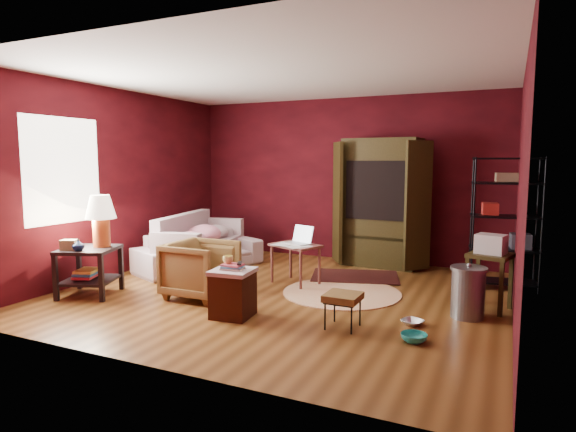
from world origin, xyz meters
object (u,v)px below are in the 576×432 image
hamper (233,292)px  laptop_desk (296,248)px  armchair (201,266)px  sofa (199,245)px  side_table (95,235)px  tv_armoire (381,200)px  wire_shelving (506,217)px

hamper → laptop_desk: bearing=88.3°
laptop_desk → armchair: bearing=-105.7°
laptop_desk → sofa: bearing=-165.7°
armchair → sofa: bearing=35.7°
armchair → laptop_desk: bearing=-36.7°
laptop_desk → side_table: bearing=-123.1°
armchair → laptop_desk: 1.39m
side_table → tv_armoire: 4.37m
armchair → hamper: size_ratio=1.28×
armchair → tv_armoire: size_ratio=0.38×
armchair → wire_shelving: wire_shelving is taller
laptop_desk → tv_armoire: bearing=85.5°
side_table → wire_shelving: bearing=27.6°
wire_shelving → side_table: bearing=-160.6°
sofa → tv_armoire: (2.57, 1.46, 0.69)m
sofa → side_table: 1.85m
side_table → laptop_desk: size_ratio=1.59×
armchair → tv_armoire: tv_armoire is taller
sofa → hamper: sofa is taller
sofa → tv_armoire: size_ratio=0.96×
hamper → tv_armoire: tv_armoire is taller
sofa → side_table: size_ratio=1.56×
laptop_desk → wire_shelving: (2.66, 0.94, 0.47)m
sofa → armchair: armchair is taller
hamper → sofa: bearing=133.6°
side_table → hamper: 2.15m
sofa → armchair: bearing=-121.2°
armchair → tv_armoire: 3.29m
armchair → wire_shelving: bearing=-59.7°
wire_shelving → hamper: bearing=-144.9°
side_table → laptop_desk: (2.14, 1.57, -0.27)m
armchair → side_table: (-1.32, -0.45, 0.38)m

